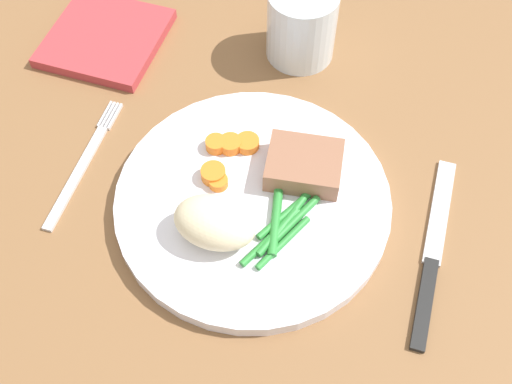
# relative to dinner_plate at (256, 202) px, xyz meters

# --- Properties ---
(dining_table) EXTENTS (1.20, 0.90, 0.02)m
(dining_table) POSITION_rel_dinner_plate_xyz_m (-0.00, 0.02, -0.02)
(dining_table) COLOR brown
(dining_table) RESTS_ON ground
(dinner_plate) EXTENTS (0.27, 0.27, 0.02)m
(dinner_plate) POSITION_rel_dinner_plate_xyz_m (0.00, 0.00, 0.00)
(dinner_plate) COLOR white
(dinner_plate) RESTS_ON dining_table
(meat_portion) EXTENTS (0.08, 0.07, 0.02)m
(meat_portion) POSITION_rel_dinner_plate_xyz_m (0.04, 0.04, 0.02)
(meat_portion) COLOR #936047
(meat_portion) RESTS_ON dinner_plate
(mashed_potatoes) EXTENTS (0.08, 0.05, 0.04)m
(mashed_potatoes) POSITION_rel_dinner_plate_xyz_m (-0.02, -0.05, 0.03)
(mashed_potatoes) COLOR beige
(mashed_potatoes) RESTS_ON dinner_plate
(carrot_slices) EXTENTS (0.05, 0.07, 0.01)m
(carrot_slices) POSITION_rel_dinner_plate_xyz_m (-0.04, 0.03, 0.01)
(carrot_slices) COLOR orange
(carrot_slices) RESTS_ON dinner_plate
(green_beans) EXTENTS (0.05, 0.10, 0.01)m
(green_beans) POSITION_rel_dinner_plate_xyz_m (0.03, -0.02, 0.01)
(green_beans) COLOR #2D8C38
(green_beans) RESTS_ON dinner_plate
(fork) EXTENTS (0.01, 0.17, 0.00)m
(fork) POSITION_rel_dinner_plate_xyz_m (-0.18, -0.00, -0.01)
(fork) COLOR silver
(fork) RESTS_ON dining_table
(knife) EXTENTS (0.02, 0.21, 0.01)m
(knife) POSITION_rel_dinner_plate_xyz_m (0.17, -0.00, -0.01)
(knife) COLOR black
(knife) RESTS_ON dining_table
(water_glass) EXTENTS (0.08, 0.08, 0.08)m
(water_glass) POSITION_rel_dinner_plate_xyz_m (-0.01, 0.22, 0.03)
(water_glass) COLOR silver
(water_glass) RESTS_ON dining_table
(napkin) EXTENTS (0.13, 0.13, 0.01)m
(napkin) POSITION_rel_dinner_plate_xyz_m (-0.24, 0.17, -0.00)
(napkin) COLOR #B2383D
(napkin) RESTS_ON dining_table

